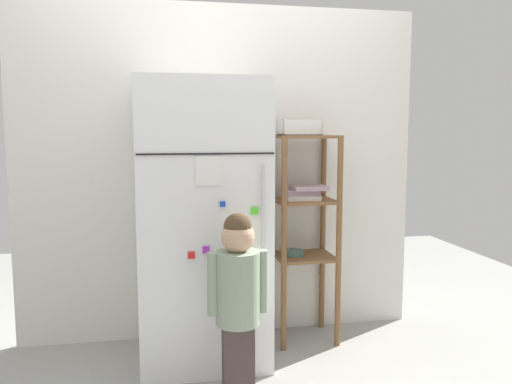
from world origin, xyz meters
The scene contains 6 objects.
ground_plane centered at (0.00, 0.00, 0.00)m, with size 6.00×6.00×0.00m, color #999993.
kitchen_wall_back centered at (0.00, 0.37, 1.06)m, with size 2.56×0.03×2.11m, color silver.
refrigerator centered at (-0.16, 0.02, 0.81)m, with size 0.71×0.68×1.61m.
child_standing centered at (-0.03, -0.49, 0.57)m, with size 0.30×0.22×0.93m.
pantry_shelf_unit centered at (0.49, 0.17, 0.80)m, with size 0.38×0.34×1.30m.
fruit_bin centered at (0.47, 0.19, 1.34)m, with size 0.24×0.17×0.09m.
Camera 1 is at (-0.43, -2.93, 1.33)m, focal length 36.45 mm.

